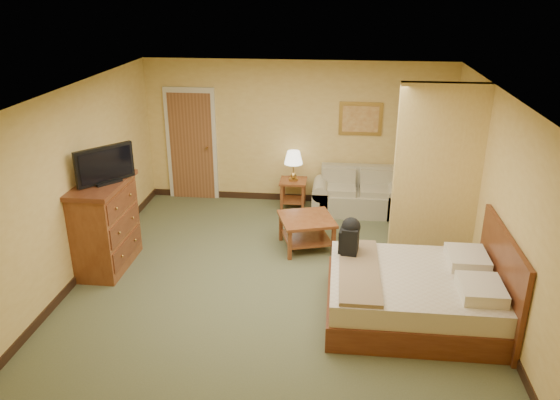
# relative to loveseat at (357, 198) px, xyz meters

# --- Properties ---
(floor) EXTENTS (6.00, 6.00, 0.00)m
(floor) POSITION_rel_loveseat_xyz_m (-1.12, -2.57, -0.26)
(floor) COLOR #525839
(floor) RESTS_ON ground
(ceiling) EXTENTS (6.00, 6.00, 0.00)m
(ceiling) POSITION_rel_loveseat_xyz_m (-1.12, -2.57, 2.34)
(ceiling) COLOR white
(ceiling) RESTS_ON back_wall
(back_wall) EXTENTS (5.50, 0.02, 2.60)m
(back_wall) POSITION_rel_loveseat_xyz_m (-1.12, 0.43, 1.04)
(back_wall) COLOR #DCB65E
(back_wall) RESTS_ON floor
(left_wall) EXTENTS (0.02, 6.00, 2.60)m
(left_wall) POSITION_rel_loveseat_xyz_m (-3.87, -2.57, 1.04)
(left_wall) COLOR #DCB65E
(left_wall) RESTS_ON floor
(right_wall) EXTENTS (0.02, 6.00, 2.60)m
(right_wall) POSITION_rel_loveseat_xyz_m (1.63, -2.57, 1.04)
(right_wall) COLOR #DCB65E
(right_wall) RESTS_ON floor
(partition) EXTENTS (1.20, 0.15, 2.60)m
(partition) POSITION_rel_loveseat_xyz_m (1.03, -1.64, 1.04)
(partition) COLOR #DCB65E
(partition) RESTS_ON floor
(door) EXTENTS (0.94, 0.16, 2.10)m
(door) POSITION_rel_loveseat_xyz_m (-3.07, 0.40, 0.77)
(door) COLOR beige
(door) RESTS_ON floor
(baseboard) EXTENTS (5.50, 0.02, 0.12)m
(baseboard) POSITION_rel_loveseat_xyz_m (-1.12, 0.42, -0.20)
(baseboard) COLOR black
(baseboard) RESTS_ON floor
(loveseat) EXTENTS (1.58, 0.74, 0.80)m
(loveseat) POSITION_rel_loveseat_xyz_m (0.00, 0.00, 0.00)
(loveseat) COLOR tan
(loveseat) RESTS_ON floor
(side_table) EXTENTS (0.48, 0.48, 0.52)m
(side_table) POSITION_rel_loveseat_xyz_m (-1.15, 0.08, 0.09)
(side_table) COLOR brown
(side_table) RESTS_ON floor
(table_lamp) EXTENTS (0.33, 0.33, 0.54)m
(table_lamp) POSITION_rel_loveseat_xyz_m (-1.15, 0.08, 0.68)
(table_lamp) COLOR #AF8940
(table_lamp) RESTS_ON side_table
(coffee_table) EXTENTS (0.98, 0.98, 0.50)m
(coffee_table) POSITION_rel_loveseat_xyz_m (-0.81, -1.53, 0.10)
(coffee_table) COLOR brown
(coffee_table) RESTS_ON floor
(wall_picture) EXTENTS (0.76, 0.04, 0.59)m
(wall_picture) POSITION_rel_loveseat_xyz_m (0.00, 0.40, 1.34)
(wall_picture) COLOR #B78E3F
(wall_picture) RESTS_ON back_wall
(dresser) EXTENTS (0.63, 1.21, 1.29)m
(dresser) POSITION_rel_loveseat_xyz_m (-3.60, -2.42, 0.39)
(dresser) COLOR brown
(dresser) RESTS_ON floor
(tv) EXTENTS (0.58, 0.68, 0.51)m
(tv) POSITION_rel_loveseat_xyz_m (-3.50, -2.42, 1.27)
(tv) COLOR black
(tv) RESTS_ON dresser
(bed) EXTENTS (2.12, 1.81, 1.17)m
(bed) POSITION_rel_loveseat_xyz_m (0.69, -3.25, 0.06)
(bed) COLOR #532413
(bed) RESTS_ON floor
(backpack) EXTENTS (0.24, 0.32, 0.52)m
(backpack) POSITION_rel_loveseat_xyz_m (-0.17, -2.81, 0.58)
(backpack) COLOR black
(backpack) RESTS_ON bed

